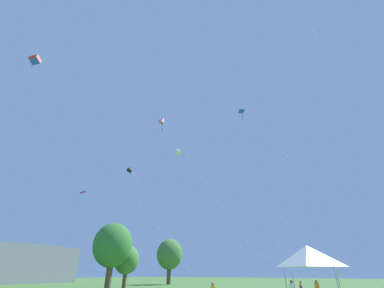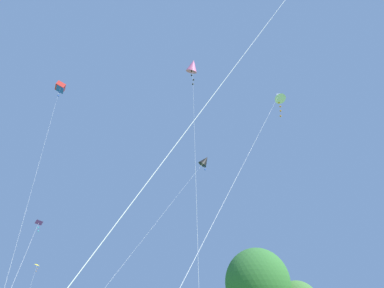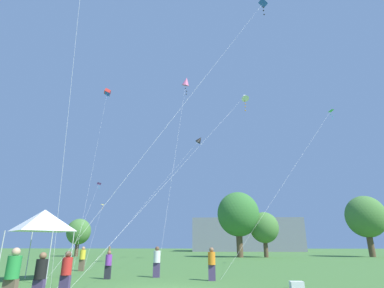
% 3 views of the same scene
% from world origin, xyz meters
% --- Properties ---
extents(tree_near_right, '(6.05, 5.45, 9.13)m').
position_xyz_m(tree_near_right, '(6.43, 32.00, 5.90)').
color(tree_near_right, brown).
rests_on(tree_near_right, ground).
extents(kite_red_box_1, '(6.77, 20.20, 24.99)m').
position_xyz_m(kite_red_box_1, '(-13.50, 28.32, 24.44)').
color(kite_red_box_1, silver).
rests_on(kite_red_box_1, ground).
extents(kite_yellow_delta_3, '(8.10, 25.27, 7.91)m').
position_xyz_m(kite_yellow_delta_3, '(-14.41, 33.44, 7.42)').
color(kite_yellow_delta_3, silver).
rests_on(kite_yellow_delta_3, ground).
extents(kite_white_diamond_4, '(10.64, 24.13, 20.28)m').
position_xyz_m(kite_white_diamond_4, '(6.84, 21.20, 19.44)').
color(kite_white_diamond_4, silver).
rests_on(kite_white_diamond_4, ground).
extents(kite_purple_delta_6, '(7.24, 22.40, 8.42)m').
position_xyz_m(kite_purple_delta_6, '(-9.89, 18.79, 7.89)').
color(kite_purple_delta_6, silver).
rests_on(kite_purple_delta_6, ground).
extents(kite_black_diamond_7, '(8.20, 16.14, 15.81)m').
position_xyz_m(kite_black_diamond_7, '(1.01, 25.10, 15.15)').
color(kite_black_diamond_7, silver).
rests_on(kite_black_diamond_7, ground).
extents(kite_pink_diamond_8, '(1.16, 14.08, 21.29)m').
position_xyz_m(kite_pink_diamond_8, '(-0.41, 19.11, 20.60)').
color(kite_pink_diamond_8, silver).
rests_on(kite_pink_diamond_8, ground).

